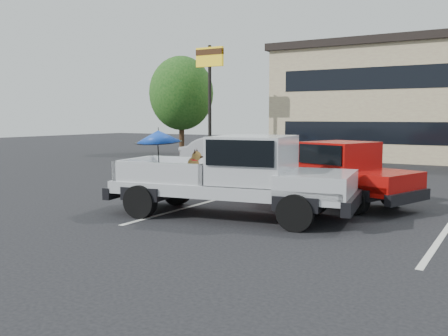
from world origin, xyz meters
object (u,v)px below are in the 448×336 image
at_px(red_pickup, 335,170).
at_px(blue_suv, 255,149).
at_px(motel_sign, 210,72).
at_px(tree_left, 181,93).
at_px(silver_pickup, 243,172).
at_px(silver_sedan, 238,158).

bearing_deg(red_pickup, blue_suv, 146.74).
distance_m(motel_sign, tree_left, 5.08).
distance_m(tree_left, red_pickup, 19.09).
bearing_deg(silver_pickup, motel_sign, 115.98).
bearing_deg(blue_suv, tree_left, 164.14).
xyz_separation_m(silver_pickup, silver_sedan, (-3.56, 6.09, -0.26)).
bearing_deg(tree_left, blue_suv, -26.40).
xyz_separation_m(tree_left, red_pickup, (14.05, -12.61, -2.83)).
bearing_deg(silver_pickup, red_pickup, 56.63).
relative_size(motel_sign, silver_sedan, 1.25).
bearing_deg(silver_sedan, silver_pickup, -137.02).
distance_m(motel_sign, silver_sedan, 9.08).
distance_m(motel_sign, silver_pickup, 15.63).
bearing_deg(tree_left, silver_pickup, -50.26).
xyz_separation_m(tree_left, silver_pickup, (12.81, -15.40, -2.68)).
relative_size(tree_left, blue_suv, 1.21).
relative_size(tree_left, silver_sedan, 1.26).
bearing_deg(silver_sedan, blue_suv, 34.14).
xyz_separation_m(silver_pickup, red_pickup, (1.24, 2.80, -0.15)).
xyz_separation_m(motel_sign, silver_pickup, (8.81, -12.40, -3.60)).
distance_m(silver_pickup, red_pickup, 3.06).
bearing_deg(silver_pickup, silver_sedan, 110.95).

